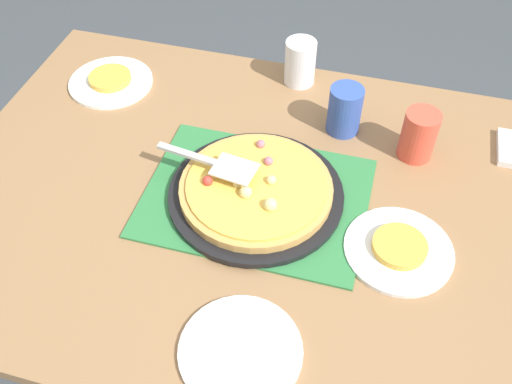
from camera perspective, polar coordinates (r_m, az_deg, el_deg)
The scene contains 14 objects.
ground_plane at distance 1.87m, azimuth 0.00°, elevation -15.96°, with size 8.00×8.00×0.00m, color #3D4247.
dining_table at distance 1.33m, azimuth 0.00°, elevation -3.74°, with size 1.40×1.00×0.75m.
placemat at distance 1.24m, azimuth 0.00°, elevation -0.52°, with size 0.48×0.36×0.01m, color #2D753D.
pizza_pan at distance 1.23m, azimuth 0.00°, elevation -0.22°, with size 0.38×0.38×0.01m, color black.
pizza at distance 1.22m, azimuth -0.01°, elevation 0.41°, with size 0.33×0.33×0.05m.
plate_near_left at distance 1.19m, azimuth 14.04°, elevation -5.65°, with size 0.22×0.22×0.01m, color white.
plate_far_right at distance 1.59m, azimuth -14.29°, elevation 10.59°, with size 0.22×0.22×0.01m, color white.
plate_side at distance 1.04m, azimuth -1.56°, elevation -15.57°, with size 0.22×0.22×0.01m, color white.
served_slice_left at distance 1.18m, azimuth 14.16°, elevation -5.27°, with size 0.11×0.11×0.02m, color gold.
served_slice_right at distance 1.58m, azimuth -14.38°, elevation 10.96°, with size 0.11×0.11×0.02m, color gold.
cup_near at distance 1.52m, azimuth 4.58°, elevation 12.76°, with size 0.08×0.08×0.12m, color white.
cup_far at distance 1.38m, azimuth 8.85°, elevation 8.10°, with size 0.08×0.08×0.12m, color #3351AD.
cup_corner at distance 1.35m, azimuth 15.95°, elevation 5.50°, with size 0.08×0.08×0.12m, color #E04C38.
pizza_server at distance 1.22m, azimuth -4.20°, elevation 2.94°, with size 0.23×0.08×0.01m.
Camera 1 is at (0.22, -0.79, 1.68)m, focal length 40.04 mm.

